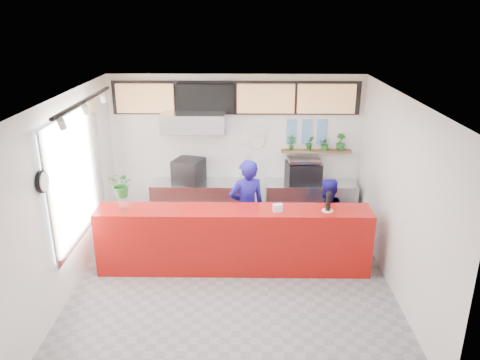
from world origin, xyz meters
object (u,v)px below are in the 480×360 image
at_px(service_counter, 234,240).
at_px(espresso_machine, 303,173).
at_px(staff_right, 325,218).
at_px(panini_oven, 189,171).
at_px(pepper_mill, 328,201).
at_px(staff_center, 247,207).

bearing_deg(service_counter, espresso_machine, 53.42).
distance_m(espresso_machine, staff_right, 1.35).
bearing_deg(panini_oven, service_counter, -42.47).
xyz_separation_m(service_counter, panini_oven, (-0.94, 1.80, 0.59)).
relative_size(espresso_machine, pepper_mill, 2.09).
distance_m(staff_right, pepper_mill, 0.81).
height_order(service_counter, staff_right, staff_right).
bearing_deg(pepper_mill, staff_center, 153.59).
bearing_deg(staff_right, staff_center, -27.42).
bearing_deg(staff_center, panini_oven, -64.03).
distance_m(service_counter, staff_right, 1.70).
height_order(service_counter, staff_center, staff_center).
relative_size(panini_oven, espresso_machine, 0.80).
bearing_deg(panini_oven, espresso_machine, 19.92).
bearing_deg(espresso_machine, service_counter, -133.87).
distance_m(panini_oven, staff_right, 2.87).
relative_size(service_counter, espresso_machine, 6.79).
bearing_deg(panini_oven, staff_center, -26.03).
bearing_deg(service_counter, pepper_mill, -1.69).
relative_size(espresso_machine, staff_right, 0.46).
xyz_separation_m(espresso_machine, staff_right, (0.27, -1.27, -0.39)).
bearing_deg(panini_oven, pepper_mill, -16.93).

